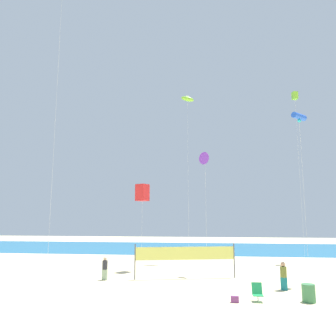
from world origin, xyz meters
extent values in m
plane|color=beige|center=(0.00, 0.00, 0.00)|extent=(120.00, 120.00, 0.00)
cube|color=#1E6B99|center=(0.00, 32.23, 0.00)|extent=(120.00, 20.00, 0.01)
cube|color=#99B28C|center=(-4.53, 6.84, 0.36)|extent=(0.34, 0.20, 0.71)
cylinder|color=#2D2D33|center=(-4.53, 6.84, 1.01)|extent=(0.36, 0.36, 0.59)
sphere|color=beige|center=(-4.53, 6.84, 1.44)|extent=(0.26, 0.26, 0.26)
cube|color=#19727A|center=(6.98, 5.07, 0.37)|extent=(0.35, 0.21, 0.74)
cylinder|color=olive|center=(6.98, 5.07, 1.04)|extent=(0.37, 0.37, 0.61)
sphere|color=tan|center=(6.98, 5.07, 1.48)|extent=(0.27, 0.27, 0.27)
cube|color=#1E8C4C|center=(5.06, 2.11, 0.32)|extent=(0.52, 0.48, 0.03)
cube|color=#1E8C4C|center=(5.06, 2.40, 0.60)|extent=(0.52, 0.23, 0.57)
cylinder|color=silver|center=(5.06, 1.97, 0.16)|extent=(0.03, 0.03, 0.32)
cylinder|color=silver|center=(5.06, 2.26, 0.16)|extent=(0.03, 0.03, 0.32)
cylinder|color=#3F7F4C|center=(7.61, 2.37, 0.44)|extent=(0.65, 0.65, 0.88)
cylinder|color=#4C4C51|center=(-2.52, 7.28, 1.20)|extent=(0.08, 0.08, 2.40)
cylinder|color=#4C4C51|center=(4.39, 8.95, 1.20)|extent=(0.08, 0.08, 2.40)
cube|color=#EAE566|center=(0.94, 8.11, 1.73)|extent=(6.92, 1.69, 0.90)
cube|color=#7A3872|center=(3.88, 1.83, 0.16)|extent=(0.39, 0.20, 0.32)
cylinder|color=silver|center=(-7.09, 3.62, 10.05)|extent=(0.01, 0.01, 20.10)
cylinder|color=silver|center=(0.59, 17.43, 8.36)|extent=(0.01, 0.01, 16.72)
ellipsoid|color=#8CD833|center=(0.59, 17.43, 16.72)|extent=(1.50, 0.61, 0.87)
cube|color=white|center=(0.59, 17.43, 16.93)|extent=(0.28, 0.06, 0.35)
cylinder|color=silver|center=(12.03, 19.27, 8.62)|extent=(0.01, 0.01, 17.23)
cube|color=#8CD833|center=(12.03, 19.27, 17.23)|extent=(0.63, 0.63, 0.81)
cylinder|color=silver|center=(-2.91, 11.36, 3.17)|extent=(0.01, 0.01, 6.33)
cube|color=red|center=(-2.91, 11.36, 6.33)|extent=(1.18, 1.18, 1.41)
cylinder|color=silver|center=(9.08, 7.46, 5.64)|extent=(0.01, 0.01, 11.27)
cylinder|color=blue|center=(9.08, 7.46, 11.27)|extent=(1.24, 1.23, 0.41)
sphere|color=#26BFCC|center=(9.08, 7.46, 10.97)|extent=(0.25, 0.25, 0.25)
cylinder|color=silver|center=(2.42, 10.34, 4.48)|extent=(0.01, 0.01, 8.95)
cone|color=purple|center=(2.42, 10.34, 8.95)|extent=(0.98, 0.84, 1.01)
camera|label=1|loc=(2.74, -15.66, 4.18)|focal=34.91mm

